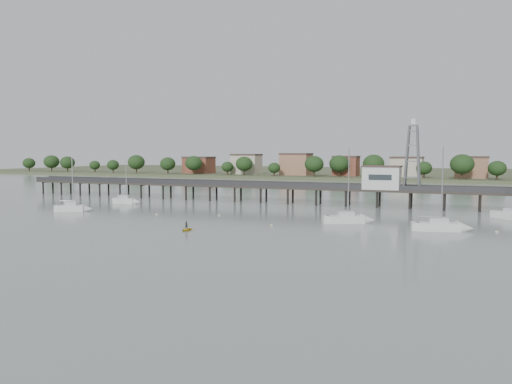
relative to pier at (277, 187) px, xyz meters
The scene contains 13 objects.
ground_plane 60.12m from the pier, 90.00° to the right, with size 500.00×500.00×0.00m, color slate.
pier is the anchor object (origin of this frame).
pier_building 25.16m from the pier, ahead, with size 8.40×5.40×5.30m.
lattice_tower 32.34m from the pier, ahead, with size 3.20×3.20×15.50m.
sailboat_a 46.15m from the pier, 134.63° to the right, with size 7.21×4.80×11.69m.
sailboat_b 35.81m from the pier, 154.18° to the right, with size 6.57×2.42×10.81m.
sailboat_d 50.58m from the pier, 38.10° to the right, with size 8.80×4.34×13.96m.
sailboat_c 37.22m from the pier, 48.86° to the right, with size 8.58×5.78×13.77m.
white_tender 40.66m from the pier, 168.11° to the right, with size 3.46×2.48×1.24m.
yellow_dinghy 46.61m from the pier, 87.52° to the right, with size 1.76×0.51×2.46m, color gold.
dinghy_occupant 46.61m from the pier, 87.52° to the right, with size 0.45×1.23×0.30m, color black.
mooring_buoys 29.96m from the pier, 79.99° to the right, with size 85.44×15.81×0.39m.
far_shore 179.60m from the pier, 89.89° to the left, with size 500.00×170.00×10.40m.
Camera 1 is at (41.72, -53.55, 12.11)m, focal length 35.00 mm.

